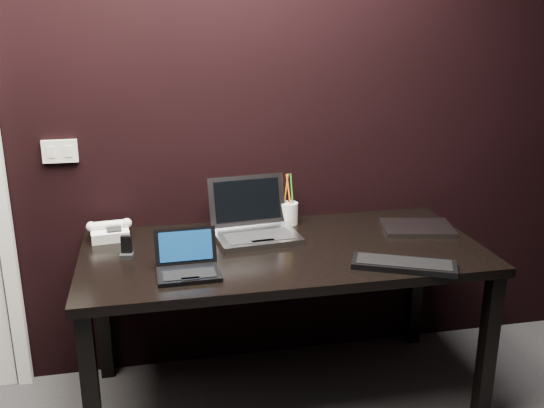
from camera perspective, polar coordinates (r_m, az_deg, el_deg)
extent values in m
plane|color=black|center=(2.79, -6.83, 9.18)|extent=(4.00, 0.00, 4.00)
cube|color=silver|center=(2.82, -19.33, 4.71)|extent=(0.15, 0.02, 0.10)
cube|color=silver|center=(2.82, -20.06, 4.61)|extent=(0.03, 0.01, 0.05)
cube|color=silver|center=(2.81, -18.65, 4.71)|extent=(0.03, 0.01, 0.05)
cube|color=black|center=(2.60, 1.06, -4.58)|extent=(1.70, 0.80, 0.04)
cube|color=black|center=(2.43, -16.63, -17.08)|extent=(0.06, 0.06, 0.70)
cube|color=black|center=(2.76, 19.60, -12.87)|extent=(0.06, 0.06, 0.70)
cube|color=black|center=(3.03, -15.67, -9.62)|extent=(0.06, 0.06, 0.70)
cube|color=black|center=(3.30, 13.41, -7.10)|extent=(0.06, 0.06, 0.70)
cube|color=black|center=(2.34, -7.82, -6.57)|extent=(0.24, 0.17, 0.02)
cube|color=black|center=(2.32, -7.78, -6.55)|extent=(0.20, 0.10, 0.00)
cube|color=black|center=(2.28, -7.68, -6.99)|extent=(0.07, 0.03, 0.00)
cube|color=black|center=(2.41, -8.13, -3.91)|extent=(0.24, 0.06, 0.14)
cube|color=#0A274F|center=(2.41, -8.13, -3.92)|extent=(0.21, 0.04, 0.11)
cube|color=#9D9EA3|center=(2.69, -1.41, -3.09)|extent=(0.38, 0.29, 0.02)
cube|color=black|center=(2.66, -1.22, -3.04)|extent=(0.31, 0.17, 0.00)
cube|color=#A4A4AA|center=(2.60, -0.80, -3.54)|extent=(0.10, 0.05, 0.00)
cube|color=gray|center=(2.79, -2.35, 0.37)|extent=(0.36, 0.11, 0.22)
cube|color=black|center=(2.79, -2.32, 0.37)|extent=(0.31, 0.08, 0.18)
cube|color=black|center=(2.46, 12.31, -5.60)|extent=(0.42, 0.29, 0.02)
cube|color=black|center=(2.45, 12.32, -5.32)|extent=(0.38, 0.25, 0.00)
cube|color=#939498|center=(2.88, 13.51, -2.19)|extent=(0.36, 0.29, 0.02)
cube|color=white|center=(2.79, -15.02, -2.63)|extent=(0.18, 0.16, 0.07)
cylinder|color=white|center=(2.77, -15.08, -1.91)|extent=(0.15, 0.05, 0.03)
sphere|color=white|center=(2.76, -16.65, -2.06)|extent=(0.05, 0.05, 0.04)
sphere|color=silver|center=(2.77, -13.51, -1.76)|extent=(0.05, 0.05, 0.04)
cube|color=black|center=(2.74, -14.65, -2.31)|extent=(0.07, 0.05, 0.01)
cube|color=black|center=(2.56, -13.52, -3.91)|extent=(0.05, 0.03, 0.09)
cube|color=black|center=(2.56, -13.52, -4.78)|extent=(0.06, 0.05, 0.02)
cylinder|color=silver|center=(2.87, 1.61, -0.88)|extent=(0.09, 0.09, 0.10)
cylinder|color=#CF6813|center=(2.84, 1.33, 1.35)|extent=(0.02, 0.03, 0.16)
cylinder|color=#268624|center=(2.84, 1.87, 1.31)|extent=(0.02, 0.02, 0.16)
cylinder|color=black|center=(2.85, 1.63, 1.40)|extent=(0.01, 0.02, 0.16)
cylinder|color=#EC5B16|center=(2.83, 1.58, 1.26)|extent=(0.02, 0.03, 0.16)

